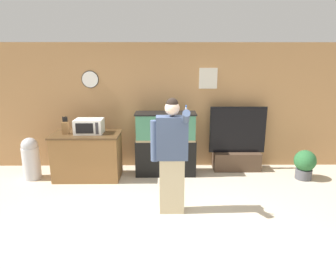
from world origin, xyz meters
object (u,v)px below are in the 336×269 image
microwave (89,126)px  person_standing (171,155)px  potted_plant (305,163)px  trash_bin (31,158)px  counter_island (88,156)px  aquarium_on_stand (166,144)px  knife_block (66,127)px  tv_on_stand (237,152)px

microwave → person_standing: person_standing is taller
potted_plant → trash_bin: trash_bin is taller
counter_island → aquarium_on_stand: 1.54m
knife_block → person_standing: 2.39m
microwave → tv_on_stand: 3.05m
counter_island → potted_plant: counter_island is taller
person_standing → trash_bin: 3.04m
tv_on_stand → counter_island: bearing=-171.8°
aquarium_on_stand → tv_on_stand: 1.53m
microwave → knife_block: knife_block is taller
tv_on_stand → potted_plant: 1.32m
tv_on_stand → potted_plant: bearing=-23.8°
microwave → aquarium_on_stand: aquarium_on_stand is taller
microwave → counter_island: bearing=-140.4°
counter_island → potted_plant: (4.21, -0.10, -0.13)m
counter_island → knife_block: knife_block is taller
microwave → potted_plant: bearing=-2.0°
aquarium_on_stand → tv_on_stand: size_ratio=0.94×
potted_plant → tv_on_stand: bearing=156.2°
knife_block → potted_plant: size_ratio=0.58×
aquarium_on_stand → potted_plant: size_ratio=2.18×
microwave → trash_bin: bearing=-176.4°
trash_bin → person_standing: bearing=-26.1°
counter_island → microwave: (0.06, 0.05, 0.58)m
counter_island → tv_on_stand: size_ratio=0.96×
counter_island → trash_bin: bearing=-178.7°
counter_island → tv_on_stand: tv_on_stand is taller
trash_bin → aquarium_on_stand: bearing=5.1°
aquarium_on_stand → person_standing: (0.08, -1.55, 0.28)m
person_standing → counter_island: bearing=140.0°
microwave → potted_plant: microwave is taller
tv_on_stand → knife_block: bearing=-172.5°
counter_island → trash_bin: (-1.09, -0.03, -0.03)m
knife_block → tv_on_stand: 3.47m
aquarium_on_stand → potted_plant: (2.69, -0.30, -0.32)m
knife_block → person_standing: size_ratio=0.19×
counter_island → tv_on_stand: bearing=8.2°
counter_island → trash_bin: 1.09m
aquarium_on_stand → microwave: bearing=-173.7°
knife_block → potted_plant: (4.59, -0.09, -0.71)m
counter_island → aquarium_on_stand: aquarium_on_stand is taller
potted_plant → knife_block: bearing=178.9°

